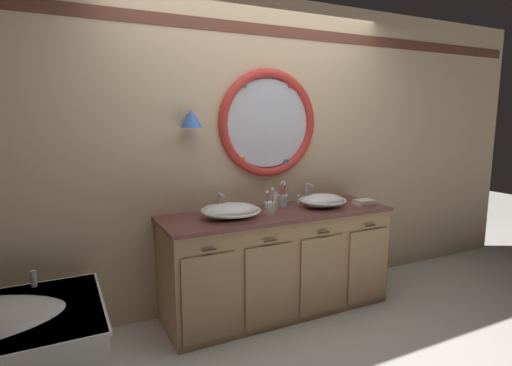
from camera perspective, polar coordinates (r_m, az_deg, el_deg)
name	(u,v)px	position (r m, az deg, el deg)	size (l,w,h in m)	color
ground_plane	(286,324)	(3.40, 4.21, -19.12)	(14.00, 14.00, 0.00)	silver
back_wall_assembly	(254,151)	(3.52, -0.33, 4.45)	(6.40, 0.26, 2.60)	#D6B78E
vanity_counter	(277,261)	(3.45, 3.01, -10.86)	(1.92, 0.63, 0.85)	tan
sink_basin_left	(231,211)	(3.11, -3.53, -3.88)	(0.46, 0.46, 0.11)	white
sink_basin_right	(323,200)	(3.52, 9.33, -2.42)	(0.40, 0.40, 0.11)	white
faucet_set_left	(219,204)	(3.33, -5.15, -2.97)	(0.21, 0.12, 0.16)	silver
faucet_set_right	(307,195)	(3.71, 7.16, -1.63)	(0.22, 0.12, 0.18)	silver
toothbrush_holder_left	(270,208)	(3.20, 1.96, -3.46)	(0.09, 0.09, 0.22)	white
toothbrush_holder_right	(282,200)	(3.49, 3.71, -2.35)	(0.09, 0.09, 0.22)	silver
soap_dispenser	(274,201)	(3.39, 2.55, -2.48)	(0.06, 0.07, 0.17)	#EFE5C6
folded_hand_towel	(364,202)	(3.68, 14.91, -2.65)	(0.17, 0.13, 0.05)	beige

